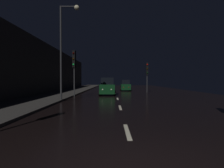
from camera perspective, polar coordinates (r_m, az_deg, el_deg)
ground at (r=28.70m, az=1.18°, el=-2.61°), size 26.67×84.00×0.02m
sidewalk_left at (r=29.43m, az=-12.86°, el=-2.38°), size 4.40×84.00×0.15m
building_facade_left at (r=26.80m, az=-20.02°, el=4.39°), size 0.80×63.00×6.84m
lane_centerline at (r=16.97m, az=1.95°, el=-5.17°), size 0.16×22.35×0.01m
traffic_light_far_left at (r=22.76m, az=-10.84°, el=5.99°), size 0.37×0.48×5.20m
traffic_light_far_right at (r=30.76m, az=10.18°, el=3.75°), size 0.32×0.46×4.56m
streetlamp_overhead at (r=18.13m, az=-13.21°, el=12.49°), size 1.70×0.44×8.41m
car_approaching_headlights at (r=24.87m, az=-1.27°, el=-0.87°), size 2.00×4.33×2.18m
car_distant_taillights at (r=34.63m, az=3.97°, el=-0.51°), size 1.75×3.79×1.91m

